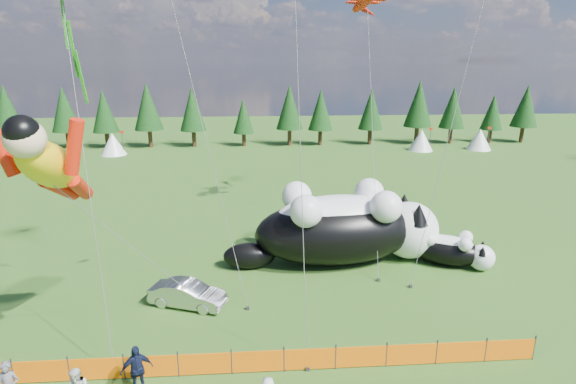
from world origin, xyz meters
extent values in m
plane|color=#133409|center=(0.00, 0.00, 0.00)|extent=(160.00, 160.00, 0.00)
cylinder|color=#262626|center=(-9.00, -3.00, 0.55)|extent=(0.06, 0.06, 1.10)
cylinder|color=#262626|center=(-7.00, -3.00, 0.55)|extent=(0.06, 0.06, 1.10)
cylinder|color=#262626|center=(-5.00, -3.00, 0.55)|extent=(0.06, 0.06, 1.10)
cylinder|color=#262626|center=(-3.00, -3.00, 0.55)|extent=(0.06, 0.06, 1.10)
cylinder|color=#262626|center=(-1.00, -3.00, 0.55)|extent=(0.06, 0.06, 1.10)
cylinder|color=#262626|center=(1.00, -3.00, 0.55)|extent=(0.06, 0.06, 1.10)
cylinder|color=#262626|center=(3.00, -3.00, 0.55)|extent=(0.06, 0.06, 1.10)
cylinder|color=#262626|center=(5.00, -3.00, 0.55)|extent=(0.06, 0.06, 1.10)
cylinder|color=#262626|center=(7.00, -3.00, 0.55)|extent=(0.06, 0.06, 1.10)
cylinder|color=#262626|center=(9.00, -3.00, 0.55)|extent=(0.06, 0.06, 1.10)
cylinder|color=#262626|center=(11.00, -3.00, 0.55)|extent=(0.06, 0.06, 1.10)
cube|color=#FF6805|center=(-8.00, -3.00, 0.50)|extent=(2.00, 0.04, 0.90)
cube|color=#FF6805|center=(-6.00, -3.00, 0.50)|extent=(2.00, 0.04, 0.90)
cube|color=#FF6805|center=(-4.00, -3.00, 0.50)|extent=(2.00, 0.04, 0.90)
cube|color=#FF6805|center=(-2.00, -3.00, 0.50)|extent=(2.00, 0.04, 0.90)
cube|color=#FF6805|center=(0.00, -3.00, 0.50)|extent=(2.00, 0.04, 0.90)
cube|color=#FF6805|center=(2.00, -3.00, 0.50)|extent=(2.00, 0.04, 0.90)
cube|color=#FF6805|center=(4.00, -3.00, 0.50)|extent=(2.00, 0.04, 0.90)
cube|color=#FF6805|center=(6.00, -3.00, 0.50)|extent=(2.00, 0.04, 0.90)
cube|color=#FF6805|center=(8.00, -3.00, 0.50)|extent=(2.00, 0.04, 0.90)
cube|color=#FF6805|center=(10.00, -3.00, 0.50)|extent=(2.00, 0.04, 0.90)
ellipsoid|color=black|center=(4.73, 6.65, 1.94)|extent=(10.05, 5.38, 3.87)
ellipsoid|color=white|center=(4.73, 6.65, 2.90)|extent=(7.58, 3.88, 2.37)
sphere|color=white|center=(9.22, 7.07, 1.72)|extent=(3.44, 3.44, 3.44)
sphere|color=#DA5466|center=(10.68, 7.20, 1.72)|extent=(0.48, 0.48, 0.48)
ellipsoid|color=black|center=(-0.41, 6.18, 0.75)|extent=(3.14, 1.77, 1.51)
cone|color=black|center=(9.32, 6.04, 3.10)|extent=(1.20, 1.20, 1.20)
cone|color=black|center=(9.13, 8.09, 3.10)|extent=(1.20, 1.20, 1.20)
sphere|color=white|center=(6.95, 8.26, 3.76)|extent=(1.81, 1.81, 1.81)
sphere|color=white|center=(7.21, 5.48, 3.76)|extent=(1.81, 1.81, 1.81)
sphere|color=white|center=(2.46, 7.85, 3.76)|extent=(1.81, 1.81, 1.81)
sphere|color=white|center=(2.71, 5.06, 3.76)|extent=(1.81, 1.81, 1.81)
ellipsoid|color=black|center=(11.06, 5.88, 0.84)|extent=(4.61, 3.63, 1.67)
ellipsoid|color=white|center=(11.06, 5.88, 1.25)|extent=(3.45, 2.67, 1.02)
sphere|color=white|center=(12.80, 4.99, 0.74)|extent=(1.49, 1.49, 1.49)
sphere|color=#DA5466|center=(13.37, 4.71, 0.74)|extent=(0.21, 0.21, 0.21)
ellipsoid|color=black|center=(9.07, 6.89, 0.33)|extent=(1.45, 1.17, 0.65)
cone|color=black|center=(12.60, 4.60, 1.34)|extent=(0.52, 0.52, 0.52)
cone|color=black|center=(13.00, 5.39, 1.34)|extent=(0.52, 0.52, 0.52)
sphere|color=white|center=(12.25, 5.95, 1.63)|extent=(0.78, 0.78, 0.78)
sphere|color=white|center=(11.70, 4.88, 1.63)|extent=(0.78, 0.78, 0.78)
sphere|color=white|center=(10.51, 6.84, 1.63)|extent=(0.78, 0.78, 0.78)
sphere|color=white|center=(9.96, 5.76, 1.63)|extent=(0.78, 0.78, 0.78)
imported|color=#BABBBF|center=(-3.38, 2.18, 0.62)|extent=(3.96, 2.45, 1.23)
imported|color=black|center=(-4.31, -3.78, 0.96)|extent=(1.27, 0.99, 1.93)
cylinder|color=#595959|center=(-5.01, 0.36, 4.08)|extent=(0.03, 0.03, 9.86)
cube|color=#262626|center=(-2.85, 2.41, 0.08)|extent=(0.15, 0.15, 0.16)
cylinder|color=#595959|center=(7.17, 9.38, 7.83)|extent=(0.03, 0.03, 18.79)
cube|color=#262626|center=(6.59, 4.00, 0.08)|extent=(0.15, 0.15, 0.16)
cylinder|color=#595959|center=(-6.41, -0.46, 7.33)|extent=(0.03, 0.03, 15.24)
cube|color=#262626|center=(-5.43, -2.82, 0.08)|extent=(0.15, 0.15, 0.16)
cube|color=#238E19|center=(-7.39, 1.90, 11.98)|extent=(0.20, 0.20, 4.46)
cylinder|color=#595959|center=(-2.28, 3.22, 8.32)|extent=(0.03, 0.03, 17.05)
cube|color=#262626|center=(-0.46, 1.60, 0.08)|extent=(0.15, 0.15, 0.16)
cylinder|color=#595959|center=(10.93, 6.01, 9.44)|extent=(0.03, 0.03, 20.23)
cube|color=#262626|center=(8.10, 3.17, 0.08)|extent=(0.15, 0.15, 0.16)
cylinder|color=#595959|center=(1.71, -1.67, 8.03)|extent=(0.03, 0.03, 16.00)
cube|color=#262626|center=(1.91, -3.01, 0.08)|extent=(0.15, 0.15, 0.16)
camera|label=1|loc=(0.10, -17.66, 11.54)|focal=28.00mm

